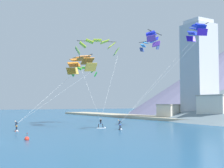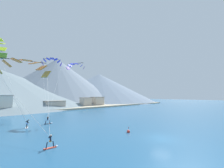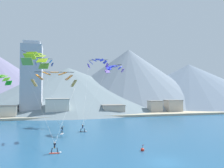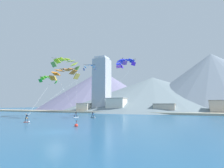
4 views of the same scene
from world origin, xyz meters
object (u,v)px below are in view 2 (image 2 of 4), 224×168
kitesurfer_mid_center (49,121)px  parafoil_kite_mid_center (52,61)px  race_marker_buoy (128,132)px  parafoil_kite_distant_high_outer (76,65)px  kitesurfer_near_trail (52,144)px  parafoil_kite_near_trail (25,66)px  kitesurfer_near_lead (27,125)px

kitesurfer_mid_center → parafoil_kite_mid_center: (5.46, 12.31, 16.54)m
parafoil_kite_mid_center → race_marker_buoy: (1.25, -29.71, -16.93)m
parafoil_kite_distant_high_outer → kitesurfer_near_trail: bearing=-128.2°
kitesurfer_near_trail → race_marker_buoy: size_ratio=1.74×
parafoil_kite_near_trail → race_marker_buoy: 21.63m
kitesurfer_near_lead → parafoil_kite_distant_high_outer: parafoil_kite_distant_high_outer is taller
parafoil_kite_near_trail → parafoil_kite_distant_high_outer: 14.98m
parafoil_kite_near_trail → parafoil_kite_distant_high_outer: size_ratio=2.70×
kitesurfer_near_lead → parafoil_kite_distant_high_outer: (11.94, 2.16, 13.92)m
kitesurfer_near_trail → parafoil_kite_near_trail: 15.75m
kitesurfer_mid_center → parafoil_kite_near_trail: (-6.26, -4.46, 11.12)m
kitesurfer_mid_center → parafoil_kite_mid_center: parafoil_kite_mid_center is taller
kitesurfer_near_lead → parafoil_kite_mid_center: bearing=52.8°
kitesurfer_near_trail → parafoil_kite_near_trail: bearing=92.1°
kitesurfer_near_trail → parafoil_kite_mid_center: (11.30, 27.90, 16.57)m
parafoil_kite_distant_high_outer → race_marker_buoy: bearing=-91.9°
race_marker_buoy → parafoil_kite_mid_center: bearing=92.4°
kitesurfer_near_lead → parafoil_kite_near_trail: bearing=-115.3°
kitesurfer_near_lead → kitesurfer_near_trail: (-1.24, -14.62, 0.01)m
parafoil_kite_mid_center → race_marker_buoy: size_ratio=16.42×
parafoil_kite_near_trail → race_marker_buoy: parafoil_kite_near_trail is taller
kitesurfer_near_lead → kitesurfer_mid_center: (4.60, 0.96, 0.04)m
kitesurfer_mid_center → parafoil_kite_distant_high_outer: parafoil_kite_distant_high_outer is taller
kitesurfer_near_lead → kitesurfer_mid_center: bearing=11.8°
kitesurfer_mid_center → parafoil_kite_distant_high_outer: (7.34, 1.20, 13.87)m
parafoil_kite_near_trail → parafoil_kite_mid_center: 21.17m
parafoil_kite_mid_center → parafoil_kite_distant_high_outer: 11.59m
parafoil_kite_distant_high_outer → race_marker_buoy: (-0.63, -18.59, -14.26)m
parafoil_kite_near_trail → parafoil_kite_mid_center: size_ratio=0.73×
kitesurfer_near_lead → parafoil_kite_mid_center: size_ratio=0.11×
kitesurfer_mid_center → parafoil_kite_mid_center: 21.33m
kitesurfer_near_lead → parafoil_kite_near_trail: 11.81m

